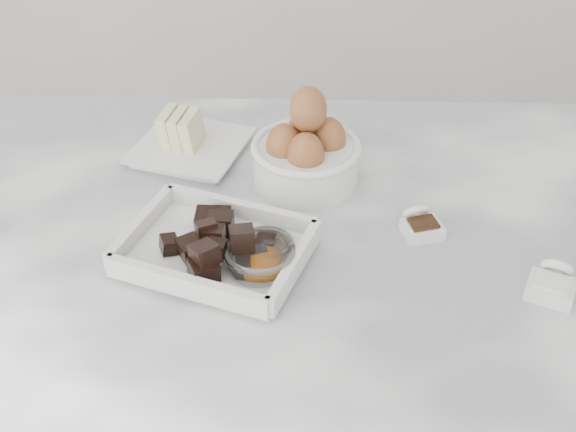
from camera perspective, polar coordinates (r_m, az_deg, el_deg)
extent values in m
cube|color=white|center=(1.00, -1.20, -3.76)|extent=(1.20, 0.80, 0.04)
cube|color=white|center=(0.98, -5.15, -2.79)|extent=(0.25, 0.21, 0.01)
cube|color=white|center=(1.19, -6.92, 4.73)|extent=(0.17, 0.17, 0.01)
cube|color=white|center=(1.18, -6.94, 5.02)|extent=(0.19, 0.19, 0.00)
cylinder|color=white|center=(1.10, 2.71, 3.26)|extent=(0.09, 0.09, 0.05)
cylinder|color=white|center=(1.08, 2.74, 4.16)|extent=(0.07, 0.07, 0.01)
cylinder|color=white|center=(1.10, 1.28, 3.75)|extent=(0.15, 0.15, 0.06)
torus|color=white|center=(1.09, 1.30, 4.91)|extent=(0.15, 0.15, 0.01)
ellipsoid|color=#92592F|center=(1.09, 2.91, 5.33)|extent=(0.05, 0.05, 0.06)
ellipsoid|color=#92592F|center=(1.08, -0.30, 5.15)|extent=(0.05, 0.05, 0.06)
ellipsoid|color=#92592F|center=(1.11, 1.52, 6.04)|extent=(0.05, 0.05, 0.06)
ellipsoid|color=#92592F|center=(1.06, 1.00, 4.37)|extent=(0.05, 0.05, 0.06)
ellipsoid|color=#92592F|center=(1.06, 1.44, 7.58)|extent=(0.05, 0.05, 0.06)
cylinder|color=white|center=(0.97, -1.55, -2.54)|extent=(0.06, 0.06, 0.03)
torus|color=white|center=(0.97, -1.56, -1.97)|extent=(0.07, 0.07, 0.01)
cylinder|color=orange|center=(0.98, -1.54, -2.74)|extent=(0.05, 0.05, 0.01)
cylinder|color=white|center=(0.95, -2.00, -3.31)|extent=(0.08, 0.08, 0.03)
torus|color=white|center=(0.94, -2.02, -2.56)|extent=(0.09, 0.09, 0.01)
ellipsoid|color=orange|center=(0.95, -2.01, -3.25)|extent=(0.05, 0.05, 0.02)
cube|color=white|center=(1.03, 9.54, -0.97)|extent=(0.06, 0.05, 0.02)
cube|color=black|center=(1.02, 9.60, -0.49)|extent=(0.04, 0.04, 0.00)
torus|color=white|center=(1.04, 9.08, 0.29)|extent=(0.04, 0.04, 0.03)
cube|color=white|center=(0.98, 18.18, -4.99)|extent=(0.07, 0.06, 0.02)
cube|color=white|center=(0.97, 18.31, -4.47)|extent=(0.05, 0.04, 0.00)
torus|color=white|center=(0.99, 18.58, -3.52)|extent=(0.05, 0.04, 0.04)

